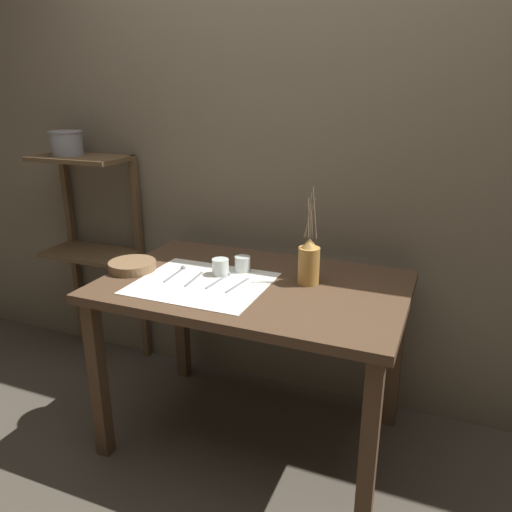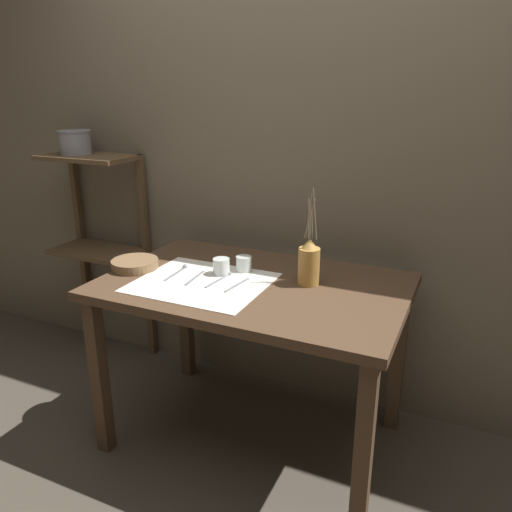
# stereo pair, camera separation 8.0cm
# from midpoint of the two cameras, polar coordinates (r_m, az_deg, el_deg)

# --- Properties ---
(ground_plane) EXTENTS (12.00, 12.00, 0.00)m
(ground_plane) POSITION_cam_midpoint_polar(r_m,az_deg,el_deg) (2.55, -1.22, -19.88)
(ground_plane) COLOR #473F35
(stone_wall_back) EXTENTS (7.00, 0.06, 2.40)m
(stone_wall_back) POSITION_cam_midpoint_polar(r_m,az_deg,el_deg) (2.51, 3.43, 9.75)
(stone_wall_back) COLOR #6B5E4C
(stone_wall_back) RESTS_ON ground_plane
(wooden_table) EXTENTS (1.29, 0.83, 0.80)m
(wooden_table) POSITION_cam_midpoint_polar(r_m,az_deg,el_deg) (2.18, -1.34, -5.45)
(wooden_table) COLOR #4C3523
(wooden_table) RESTS_ON ground_plane
(wooden_shelf_unit) EXTENTS (0.53, 0.30, 1.24)m
(wooden_shelf_unit) POSITION_cam_midpoint_polar(r_m,az_deg,el_deg) (3.03, -18.95, 3.60)
(wooden_shelf_unit) COLOR brown
(wooden_shelf_unit) RESTS_ON ground_plane
(linen_cloth) EXTENTS (0.55, 0.48, 0.00)m
(linen_cloth) POSITION_cam_midpoint_polar(r_m,az_deg,el_deg) (2.15, -7.24, -3.09)
(linen_cloth) COLOR white
(linen_cloth) RESTS_ON wooden_table
(pitcher_with_flowers) EXTENTS (0.09, 0.09, 0.41)m
(pitcher_with_flowers) POSITION_cam_midpoint_polar(r_m,az_deg,el_deg) (2.11, 4.98, -0.75)
(pitcher_with_flowers) COLOR #B7843D
(pitcher_with_flowers) RESTS_ON wooden_table
(wooden_bowl) EXTENTS (0.21, 0.21, 0.04)m
(wooden_bowl) POSITION_cam_midpoint_polar(r_m,az_deg,el_deg) (2.35, -14.90, -1.10)
(wooden_bowl) COLOR brown
(wooden_bowl) RESTS_ON wooden_table
(glass_tumbler_near) EXTENTS (0.07, 0.07, 0.07)m
(glass_tumbler_near) POSITION_cam_midpoint_polar(r_m,az_deg,el_deg) (2.22, -5.12, -1.25)
(glass_tumbler_near) COLOR silver
(glass_tumbler_near) RESTS_ON wooden_table
(glass_tumbler_far) EXTENTS (0.07, 0.07, 0.07)m
(glass_tumbler_far) POSITION_cam_midpoint_polar(r_m,az_deg,el_deg) (2.25, -2.56, -0.91)
(glass_tumbler_far) COLOR silver
(glass_tumbler_far) RESTS_ON wooden_table
(spoon_inner) EXTENTS (0.03, 0.19, 0.02)m
(spoon_inner) POSITION_cam_midpoint_polar(r_m,az_deg,el_deg) (2.29, -9.69, -1.65)
(spoon_inner) COLOR gray
(spoon_inner) RESTS_ON wooden_table
(fork_outer) EXTENTS (0.03, 0.18, 0.00)m
(fork_outer) POSITION_cam_midpoint_polar(r_m,az_deg,el_deg) (2.19, -8.12, -2.61)
(fork_outer) COLOR gray
(fork_outer) RESTS_ON wooden_table
(spoon_outer) EXTENTS (0.03, 0.19, 0.02)m
(spoon_outer) POSITION_cam_midpoint_polar(r_m,az_deg,el_deg) (2.19, -4.71, -2.40)
(spoon_outer) COLOR gray
(spoon_outer) RESTS_ON wooden_table
(knife_center) EXTENTS (0.03, 0.18, 0.00)m
(knife_center) POSITION_cam_midpoint_polar(r_m,az_deg,el_deg) (2.10, -3.23, -3.36)
(knife_center) COLOR gray
(knife_center) RESTS_ON wooden_table
(metal_pot_large) EXTENTS (0.18, 0.18, 0.13)m
(metal_pot_large) POSITION_cam_midpoint_polar(r_m,az_deg,el_deg) (2.98, -21.58, 11.98)
(metal_pot_large) COLOR gray
(metal_pot_large) RESTS_ON wooden_shelf_unit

